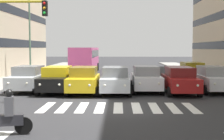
{
  "coord_description": "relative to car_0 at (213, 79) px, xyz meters",
  "views": [
    {
      "loc": [
        -0.03,
        14.93,
        2.94
      ],
      "look_at": [
        0.41,
        -4.54,
        1.54
      ],
      "focal_mm": 48.95,
      "sensor_mm": 36.0,
      "label": 1
    }
  ],
  "objects": [
    {
      "name": "crosswalk_markings",
      "position": [
        6.35,
        5.57,
        -0.88
      ],
      "size": [
        7.65,
        2.8,
        0.01
      ],
      "color": "silver",
      "rests_on": "ground_plane"
    },
    {
      "name": "car_5",
      "position": [
        10.4,
        0.57,
        0.0
      ],
      "size": [
        2.02,
        4.44,
        1.72
      ],
      "color": "black",
      "rests_on": "ground_plane"
    },
    {
      "name": "ground_plane",
      "position": [
        6.35,
        5.57,
        -0.89
      ],
      "size": [
        180.0,
        180.0,
        0.0
      ],
      "primitive_type": "plane",
      "color": "#2D2D30"
    },
    {
      "name": "car_0",
      "position": [
        0.0,
        0.0,
        0.0
      ],
      "size": [
        2.02,
        4.44,
        1.72
      ],
      "color": "silver",
      "rests_on": "ground_plane"
    },
    {
      "name": "car_2",
      "position": [
        4.48,
        -0.11,
        0.0
      ],
      "size": [
        2.02,
        4.44,
        1.72
      ],
      "color": "silver",
      "rests_on": "ground_plane"
    },
    {
      "name": "street_lamp_right",
      "position": [
        14.25,
        -8.37,
        4.1
      ],
      "size": [
        3.38,
        0.28,
        7.93
      ],
      "color": "#4C6B56",
      "rests_on": "sidewalk_right"
    },
    {
      "name": "bus_behind_traffic",
      "position": [
        10.4,
        -16.34,
        0.97
      ],
      "size": [
        2.78,
        10.5,
        3.0
      ],
      "color": "#DB5193",
      "rests_on": "ground_plane"
    },
    {
      "name": "car_6",
      "position": [
        12.51,
        -0.08,
        0.0
      ],
      "size": [
        2.02,
        4.44,
        1.72
      ],
      "color": "#B2B7BC",
      "rests_on": "ground_plane"
    },
    {
      "name": "car_row2_0",
      "position": [
        -0.03,
        -5.97,
        0.0
      ],
      "size": [
        2.02,
        4.44,
        1.72
      ],
      "color": "gold",
      "rests_on": "ground_plane"
    },
    {
      "name": "car_4",
      "position": [
        8.6,
        0.81,
        0.0
      ],
      "size": [
        2.02,
        4.44,
        1.72
      ],
      "color": "gold",
      "rests_on": "ground_plane"
    },
    {
      "name": "motorcycle_with_rider",
      "position": [
        10.06,
        10.48,
        -0.24
      ],
      "size": [
        1.68,
        0.48,
        1.57
      ],
      "color": "black",
      "rests_on": "ground_plane"
    },
    {
      "name": "car_1",
      "position": [
        2.38,
        0.81,
        0.0
      ],
      "size": [
        2.02,
        4.44,
        1.72
      ],
      "color": "maroon",
      "rests_on": "ground_plane"
    },
    {
      "name": "car_3",
      "position": [
        6.56,
        0.83,
        0.0
      ],
      "size": [
        2.02,
        4.44,
        1.72
      ],
      "color": "#B2B7BC",
      "rests_on": "ground_plane"
    }
  ]
}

